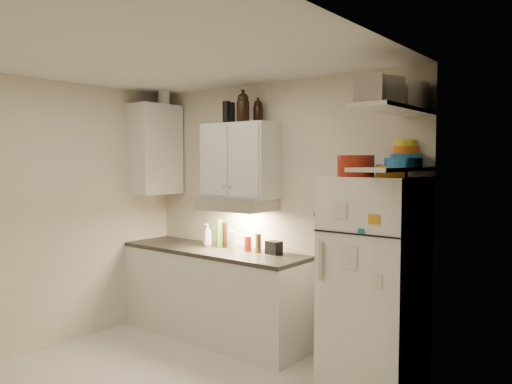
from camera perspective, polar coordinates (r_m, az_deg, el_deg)
The scene contains 35 objects.
ceiling at distance 3.95m, azimuth -11.40°, elevation 15.03°, with size 3.20×3.00×0.02m, color silver.
back_wall at distance 5.01m, azimuth 2.08°, elevation -2.40°, with size 3.20×0.02×2.60m, color beige.
left_wall at distance 5.23m, azimuth -22.74°, elevation -2.43°, with size 0.02×3.00×2.60m, color beige.
right_wall at distance 2.89m, azimuth 10.25°, elevation -6.86°, with size 0.02×3.00×2.60m, color beige.
base_cabinet at distance 5.28m, azimuth -4.91°, elevation -11.61°, with size 2.10×0.60×0.88m, color silver.
countertop at distance 5.18m, azimuth -4.93°, elevation -6.69°, with size 2.10×0.62×0.04m, color #2B2925.
upper_cabinet at distance 5.03m, azimuth -1.85°, elevation 3.61°, with size 0.80×0.33×0.75m, color silver.
side_cabinet at distance 5.74m, azimuth -11.47°, elevation 4.78°, with size 0.33×0.55×1.00m, color silver.
range_hood at distance 5.00m, azimuth -2.32°, elevation -1.38°, with size 0.76×0.46×0.12m, color silver.
fridge at distance 4.16m, azimuth 13.36°, elevation -10.03°, with size 0.70×0.68×1.70m, color white.
shelf_hi at distance 3.86m, azimuth 15.52°, elevation 9.08°, with size 0.30×0.95×0.03m, color silver.
shelf_lo at distance 3.84m, azimuth 15.41°, elevation 2.53°, with size 0.30×0.95×0.03m, color silver.
knife_strip at distance 4.61m, azimuth 8.94°, elevation -2.71°, with size 0.42×0.02×0.03m, color black.
dutch_oven at distance 3.93m, azimuth 11.33°, elevation 2.93°, with size 0.28×0.28×0.16m, color maroon.
book_stack at distance 3.84m, azimuth 15.34°, elevation 2.26°, with size 0.20×0.25×0.08m, color orange.
spice_jar at distance 4.02m, azimuth 13.88°, elevation 2.41°, with size 0.06×0.06×0.09m, color silver.
stock_pot at distance 4.21m, azimuth 17.14°, elevation 10.29°, with size 0.31×0.31×0.22m, color silver.
tin_a at distance 3.88m, azimuth 14.45°, elevation 10.92°, with size 0.22×0.20×0.22m, color #AAAAAD.
tin_b at distance 3.55m, azimuth 12.92°, elevation 11.38°, with size 0.19×0.19×0.19m, color #AAAAAD.
bowl_teal at distance 4.19m, azimuth 16.80°, elevation 3.50°, with size 0.26×0.26×0.10m, color #1C639B.
bowl_orange at distance 4.29m, azimuth 16.70°, elevation 4.62°, with size 0.21×0.21×0.06m, color orange.
bowl_yellow at distance 4.29m, azimuth 16.71°, elevation 5.38°, with size 0.16×0.16×0.05m, color yellow.
plates at distance 3.80m, azimuth 16.46°, elevation 3.24°, with size 0.27×0.27×0.07m, color #1C639B.
growler_a at distance 4.96m, azimuth -1.50°, elevation 9.65°, with size 0.12×0.12×0.29m, color black, non-canonical shape.
growler_b at distance 4.99m, azimuth 0.24°, elevation 9.23°, with size 0.10×0.10×0.23m, color black, non-canonical shape.
thermos_a at distance 5.18m, azimuth -2.84°, elevation 8.97°, with size 0.08×0.08×0.22m, color black.
thermos_b at distance 5.13m, azimuth -3.40°, elevation 9.06°, with size 0.08×0.08×0.23m, color black.
side_jar at distance 5.79m, azimuth -10.48°, elevation 10.62°, with size 0.13×0.13×0.17m, color silver.
soap_bottle at distance 5.31m, azimuth -5.58°, elevation -4.76°, with size 0.10×0.10×0.27m, color silver.
pepper_mill at distance 4.92m, azimuth 0.25°, elevation -5.87°, with size 0.06×0.06×0.19m, color brown.
oil_bottle at distance 5.23m, azimuth -4.27°, elevation -4.74°, with size 0.06×0.06×0.29m, color #3B701C.
vinegar_bottle at distance 5.21m, azimuth -3.56°, elevation -4.95°, with size 0.05×0.05×0.26m, color black.
clear_bottle at distance 5.04m, azimuth -2.80°, elevation -5.58°, with size 0.07×0.07×0.20m, color silver.
red_jar at distance 5.01m, azimuth -0.93°, elevation -5.93°, with size 0.07×0.07×0.15m, color maroon.
caddy at distance 4.86m, azimuth 2.05°, elevation -6.36°, with size 0.15×0.11×0.13m, color black.
Camera 1 is at (2.94, -2.51, 1.82)m, focal length 35.00 mm.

